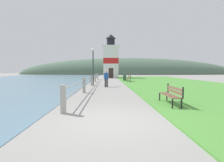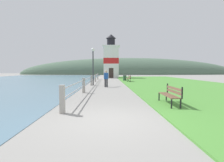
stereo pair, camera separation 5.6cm
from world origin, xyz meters
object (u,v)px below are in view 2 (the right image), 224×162
(park_bench_near, at_px, (171,94))
(lighthouse, at_px, (111,60))
(park_bench_midway, at_px, (129,78))
(lamp_post, at_px, (93,59))
(trash_bin, at_px, (125,78))
(person_strolling, at_px, (106,78))

(park_bench_near, xyz_separation_m, lighthouse, (-2.20, 28.20, 3.23))
(park_bench_near, distance_m, park_bench_midway, 15.91)
(park_bench_midway, height_order, lamp_post, lamp_post)
(park_bench_near, height_order, park_bench_midway, same)
(park_bench_near, distance_m, trash_bin, 17.94)
(park_bench_midway, bearing_deg, park_bench_near, 88.90)
(lighthouse, distance_m, lamp_post, 17.56)
(park_bench_midway, height_order, trash_bin, park_bench_midway)
(trash_bin, bearing_deg, person_strolling, -106.04)
(person_strolling, xyz_separation_m, trash_bin, (2.67, 9.30, -0.43))
(lighthouse, distance_m, trash_bin, 10.95)
(trash_bin, bearing_deg, lamp_post, -119.80)
(park_bench_midway, distance_m, person_strolling, 7.88)
(trash_bin, bearing_deg, lighthouse, 100.15)
(park_bench_near, relative_size, lighthouse, 0.22)
(park_bench_midway, xyz_separation_m, lighthouse, (-2.18, 12.29, 3.23))
(park_bench_midway, relative_size, person_strolling, 1.20)
(person_strolling, bearing_deg, park_bench_near, -150.93)
(lighthouse, relative_size, trash_bin, 10.59)
(lighthouse, xyz_separation_m, trash_bin, (1.84, -10.27, -3.35))
(trash_bin, bearing_deg, park_bench_midway, -80.53)
(person_strolling, bearing_deg, lighthouse, 7.24)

